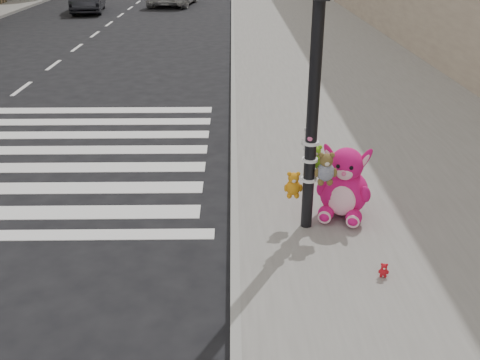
{
  "coord_description": "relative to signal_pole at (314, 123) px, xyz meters",
  "views": [
    {
      "loc": [
        1.53,
        -5.03,
        4.05
      ],
      "look_at": [
        1.63,
        2.09,
        0.75
      ],
      "focal_mm": 40.0,
      "sensor_mm": 36.0,
      "label": 1
    }
  ],
  "objects": [
    {
      "name": "sidewalk_near",
      "position": [
        2.38,
        8.19,
        -1.65
      ],
      "size": [
        7.0,
        80.0,
        0.14
      ],
      "primitive_type": "cube",
      "color": "slate",
      "rests_on": "ground"
    },
    {
      "name": "curb_edge",
      "position": [
        -1.07,
        8.19,
        -1.65
      ],
      "size": [
        0.12,
        80.0,
        0.15
      ],
      "primitive_type": "cube",
      "color": "gray",
      "rests_on": "ground"
    },
    {
      "name": "red_teddy",
      "position": [
        0.78,
        -1.31,
        -1.48
      ],
      "size": [
        0.15,
        0.12,
        0.2
      ],
      "primitive_type": null,
      "rotation": [
        0.0,
        0.0,
        -0.18
      ],
      "color": "red",
      "rests_on": "sidewalk_near"
    },
    {
      "name": "ground",
      "position": [
        -2.62,
        -1.81,
        -1.72
      ],
      "size": [
        120.0,
        120.0,
        0.0
      ],
      "primitive_type": "plane",
      "color": "black",
      "rests_on": "ground"
    },
    {
      "name": "signal_pole",
      "position": [
        0.0,
        0.0,
        0.0
      ],
      "size": [
        0.72,
        0.49,
        4.0
      ],
      "color": "black",
      "rests_on": "sidewalk_near"
    },
    {
      "name": "pink_bunny",
      "position": [
        0.56,
        0.31,
        -1.11
      ],
      "size": [
        0.92,
        1.0,
        1.14
      ],
      "rotation": [
        0.0,
        0.0,
        -0.33
      ],
      "color": "#D9126F",
      "rests_on": "sidewalk_near"
    }
  ]
}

